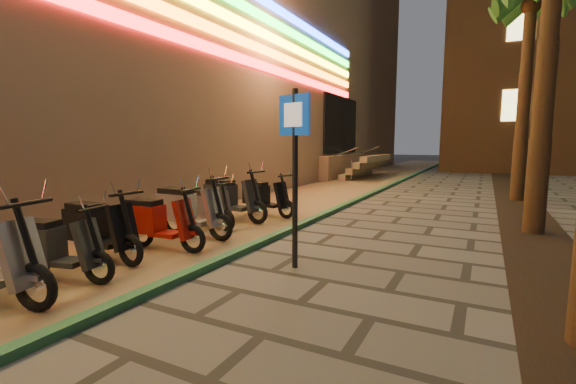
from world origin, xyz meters
The scene contains 14 objects.
ground centered at (0.00, 0.00, 0.00)m, with size 120.00×120.00×0.00m, color #474442.
parking_strip centered at (-2.60, 10.00, 0.01)m, with size 3.40×60.00×0.01m, color #8C7251.
green_curb centered at (-0.90, 10.00, 0.05)m, with size 0.18×60.00×0.10m, color #25643E.
planting_strip centered at (3.60, 5.00, 0.01)m, with size 1.20×40.00×0.02m, color black.
mall_building centered at (-15.47, 10.02, 7.48)m, with size 24.23×44.00×15.00m.
palm_d centered at (3.60, 12.00, 5.94)m, with size 2.97×3.02×7.16m.
pedestrian_sign centered at (0.21, 2.80, 1.68)m, with size 0.56×0.20×2.60m.
scooter_5 centered at (-2.43, 0.83, 0.46)m, with size 1.50×0.71×1.06m.
scooter_6 centered at (-2.74, 1.73, 0.50)m, with size 1.64×0.57×1.15m.
scooter_7 centered at (-2.37, 2.60, 0.49)m, with size 1.60×0.59×1.12m.
scooter_8 centered at (-2.53, 3.54, 0.54)m, with size 1.74×0.61×1.23m.
scooter_9 centered at (-2.76, 4.41, 0.45)m, with size 1.48×0.71×1.04m.
scooter_10 centered at (-2.73, 5.23, 0.54)m, with size 1.77×0.65×1.25m.
scooter_11 centered at (-2.34, 6.17, 0.48)m, with size 1.56×0.67×1.10m.
Camera 1 is at (2.65, -2.17, 1.84)m, focal length 24.00 mm.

